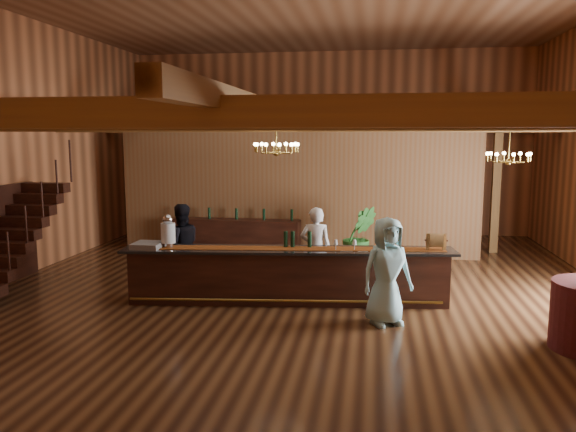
# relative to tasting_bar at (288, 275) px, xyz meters

# --- Properties ---
(floor) EXTENTS (14.00, 14.00, 0.00)m
(floor) POSITION_rel_tasting_bar_xyz_m (0.08, 0.66, -0.50)
(floor) COLOR brown
(floor) RESTS_ON ground
(wall_back) EXTENTS (12.00, 0.10, 5.50)m
(wall_back) POSITION_rel_tasting_bar_xyz_m (0.08, 7.66, 2.25)
(wall_back) COLOR #B8693C
(wall_back) RESTS_ON floor
(wall_front) EXTENTS (12.00, 0.10, 5.50)m
(wall_front) POSITION_rel_tasting_bar_xyz_m (0.08, -6.34, 2.25)
(wall_front) COLOR #B8693C
(wall_front) RESTS_ON floor
(wall_left) EXTENTS (0.10, 14.00, 5.50)m
(wall_left) POSITION_rel_tasting_bar_xyz_m (-5.92, 0.66, 2.25)
(wall_left) COLOR #B8693C
(wall_left) RESTS_ON floor
(beam_grid) EXTENTS (11.90, 13.90, 0.39)m
(beam_grid) POSITION_rel_tasting_bar_xyz_m (0.08, 1.17, 2.74)
(beam_grid) COLOR olive
(beam_grid) RESTS_ON wall_left
(support_posts) EXTENTS (9.20, 10.20, 3.20)m
(support_posts) POSITION_rel_tasting_bar_xyz_m (0.08, 0.16, 1.10)
(support_posts) COLOR olive
(support_posts) RESTS_ON floor
(partition_wall) EXTENTS (9.00, 0.18, 3.10)m
(partition_wall) POSITION_rel_tasting_bar_xyz_m (-0.42, 4.16, 1.05)
(partition_wall) COLOR brown
(partition_wall) RESTS_ON floor
(staircase) EXTENTS (1.00, 2.80, 2.00)m
(staircase) POSITION_rel_tasting_bar_xyz_m (-5.37, -0.08, 0.50)
(staircase) COLOR #3C1A10
(staircase) RESTS_ON floor
(backroom_boxes) EXTENTS (4.10, 0.60, 1.10)m
(backroom_boxes) POSITION_rel_tasting_bar_xyz_m (-0.22, 6.16, 0.03)
(backroom_boxes) COLOR #3C1A10
(backroom_boxes) RESTS_ON floor
(tasting_bar) EXTENTS (5.97, 1.39, 1.00)m
(tasting_bar) POSITION_rel_tasting_bar_xyz_m (0.00, 0.00, 0.00)
(tasting_bar) COLOR #3C1A10
(tasting_bar) RESTS_ON floor
(beverage_dispenser) EXTENTS (0.26, 0.26, 0.60)m
(beverage_dispenser) POSITION_rel_tasting_bar_xyz_m (-2.16, -0.19, 0.77)
(beverage_dispenser) COLOR silver
(beverage_dispenser) RESTS_ON tasting_bar
(glass_rack_tray) EXTENTS (0.50, 0.50, 0.10)m
(glass_rack_tray) POSITION_rel_tasting_bar_xyz_m (-2.50, -0.32, 0.54)
(glass_rack_tray) COLOR gray
(glass_rack_tray) RESTS_ON tasting_bar
(raffle_drum) EXTENTS (0.34, 0.24, 0.30)m
(raffle_drum) POSITION_rel_tasting_bar_xyz_m (2.60, 0.24, 0.66)
(raffle_drum) COLOR olive
(raffle_drum) RESTS_ON tasting_bar
(bar_bottle_0) EXTENTS (0.07, 0.07, 0.30)m
(bar_bottle_0) POSITION_rel_tasting_bar_xyz_m (-0.06, 0.11, 0.64)
(bar_bottle_0) COLOR black
(bar_bottle_0) RESTS_ON tasting_bar
(bar_bottle_1) EXTENTS (0.07, 0.07, 0.30)m
(bar_bottle_1) POSITION_rel_tasting_bar_xyz_m (0.07, 0.12, 0.64)
(bar_bottle_1) COLOR black
(bar_bottle_1) RESTS_ON tasting_bar
(bar_bottle_2) EXTENTS (0.07, 0.07, 0.30)m
(bar_bottle_2) POSITION_rel_tasting_bar_xyz_m (0.37, 0.16, 0.64)
(bar_bottle_2) COLOR black
(bar_bottle_2) RESTS_ON tasting_bar
(backbar_shelf) EXTENTS (3.23, 0.64, 0.90)m
(backbar_shelf) POSITION_rel_tasting_bar_xyz_m (-1.89, 3.85, -0.05)
(backbar_shelf) COLOR #3C1A10
(backbar_shelf) RESTS_ON floor
(chandelier_left) EXTENTS (0.80, 0.80, 0.58)m
(chandelier_left) POSITION_rel_tasting_bar_xyz_m (-0.24, 0.19, 2.28)
(chandelier_left) COLOR olive
(chandelier_left) RESTS_ON beam_grid
(chandelier_right) EXTENTS (0.80, 0.80, 0.76)m
(chandelier_right) POSITION_rel_tasting_bar_xyz_m (3.96, 1.26, 2.10)
(chandelier_right) COLOR olive
(chandelier_right) RESTS_ON beam_grid
(bartender) EXTENTS (0.62, 0.43, 1.64)m
(bartender) POSITION_rel_tasting_bar_xyz_m (0.41, 0.86, 0.32)
(bartender) COLOR silver
(bartender) RESTS_ON floor
(staff_second) EXTENTS (1.01, 0.94, 1.66)m
(staff_second) POSITION_rel_tasting_bar_xyz_m (-2.27, 0.77, 0.33)
(staff_second) COLOR black
(staff_second) RESTS_ON floor
(guest) EXTENTS (1.00, 0.87, 1.73)m
(guest) POSITION_rel_tasting_bar_xyz_m (1.73, -0.91, 0.36)
(guest) COLOR #9FDBE1
(guest) RESTS_ON floor
(floor_plant) EXTENTS (0.90, 0.80, 1.40)m
(floor_plant) POSITION_rel_tasting_bar_xyz_m (1.20, 3.04, 0.20)
(floor_plant) COLOR #256122
(floor_plant) RESTS_ON floor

